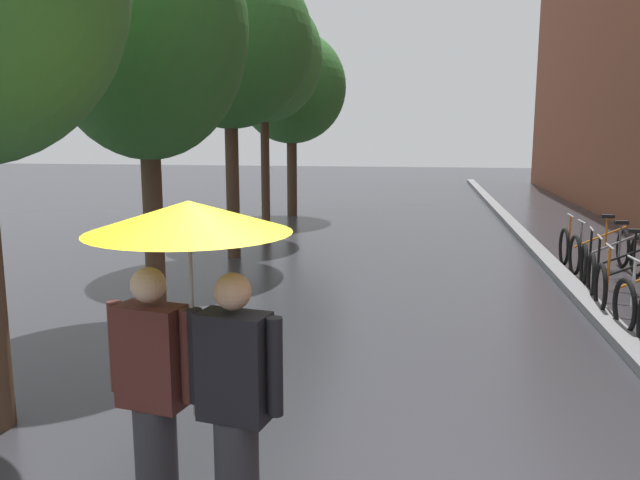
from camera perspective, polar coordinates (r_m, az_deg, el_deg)
kerb_strip at (r=13.76m, az=18.78°, el=-0.75°), size 0.30×36.00×0.12m
street_tree_1 at (r=8.66m, az=-15.43°, el=17.82°), size 2.59×2.59×5.40m
street_tree_2 at (r=12.51m, az=-8.13°, el=17.12°), size 3.13×3.13×5.69m
street_tree_3 at (r=15.20m, az=-5.07°, el=15.93°), size 2.71×2.71×5.57m
street_tree_4 at (r=18.49m, az=-2.58°, el=13.49°), size 3.09×3.09×5.25m
parked_bicycle_5 at (r=10.24m, az=25.98°, el=-2.95°), size 1.16×0.84×0.96m
parked_bicycle_6 at (r=11.00m, az=25.22°, el=-2.06°), size 1.17×0.85×0.96m
parked_bicycle_7 at (r=11.86m, az=24.26°, el=-1.18°), size 1.10×0.73×0.96m
parked_bicycle_8 at (r=12.61m, az=23.30°, el=-0.51°), size 1.08×0.70×0.96m
couple_under_umbrella at (r=3.75m, az=-11.45°, el=-6.72°), size 1.17×1.17×2.08m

